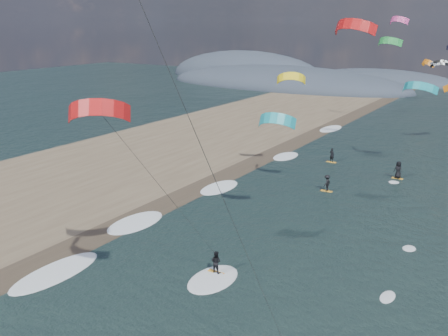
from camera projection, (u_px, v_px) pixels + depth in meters
The scene contains 7 objects.
wet_sand_strip at pixel (83, 243), 36.41m from camera, with size 3.00×240.00×0.00m, color #382D23.
coastal_hills at pixel (279, 82), 132.41m from camera, with size 80.00×41.00×15.00m.
kitesurfer_near_a at pixel (154, 46), 16.43m from camera, with size 7.58×8.46×19.80m.
kitesurfer_near_b at pixel (141, 171), 27.81m from camera, with size 6.85×8.88×12.46m.
far_kitesurfers at pixel (357, 172), 50.44m from camera, with size 9.08×10.73×1.83m.
bg_kite_field at pixel (412, 60), 63.04m from camera, with size 16.18×73.20×9.33m.
shoreline_surf at pixel (139, 225), 39.63m from camera, with size 2.40×79.40×0.11m.
Camera 1 is at (14.68, -12.52, 15.64)m, focal length 40.00 mm.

